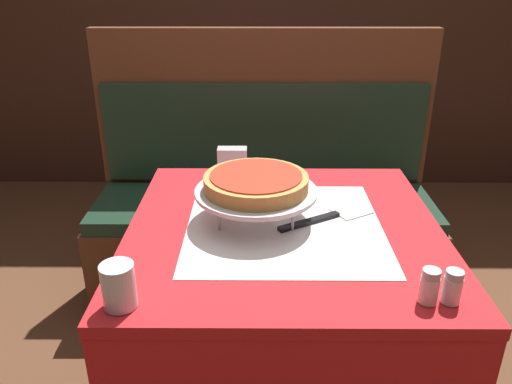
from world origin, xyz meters
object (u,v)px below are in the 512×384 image
pizza_server (327,217)px  napkin_holder (232,161)px  dining_table_front (283,260)px  deep_dish_pizza (256,182)px  water_glass_near (119,286)px  dining_table_rear (240,114)px  condiment_caddy (228,90)px  pepper_shaker (452,287)px  booth_bench (264,223)px  pizza_pan_stand (256,193)px  salt_shaker (429,286)px

pizza_server → napkin_holder: 0.45m
dining_table_front → pizza_server: (0.12, 0.04, 0.12)m
deep_dish_pizza → water_glass_near: (-0.28, -0.39, -0.07)m
dining_table_rear → deep_dish_pizza: (0.10, -1.54, 0.23)m
dining_table_rear → condiment_caddy: bearing=-120.7°
deep_dish_pizza → water_glass_near: bearing=-125.9°
pepper_shaker → condiment_caddy: (-0.58, 1.81, 0.01)m
booth_bench → condiment_caddy: 0.84m
deep_dish_pizza → water_glass_near: size_ratio=2.90×
booth_bench → pizza_server: (0.17, -0.75, 0.41)m
pizza_pan_stand → pepper_shaker: size_ratio=4.41×
dining_table_front → booth_bench: 0.84m
dining_table_front → deep_dish_pizza: deep_dish_pizza is taller
booth_bench → pepper_shaker: bearing=-71.2°
dining_table_rear → booth_bench: (0.13, -0.78, -0.29)m
booth_bench → pizza_pan_stand: size_ratio=4.40×
dining_table_front → dining_table_rear: 1.58m
pizza_pan_stand → pizza_server: 0.22m
dining_table_front → salt_shaker: size_ratio=10.88×
deep_dish_pizza → water_glass_near: deep_dish_pizza is taller
dining_table_front → water_glass_near: size_ratio=8.74×
deep_dish_pizza → salt_shaker: size_ratio=3.61×
water_glass_near → dining_table_rear: bearing=84.7°
dining_table_front → pizza_server: 0.18m
pizza_server → deep_dish_pizza: bearing=-176.5°
pizza_pan_stand → pepper_shaker: (0.42, -0.37, -0.05)m
deep_dish_pizza → condiment_caddy: bearing=96.4°
pizza_server → water_glass_near: bearing=-140.3°
dining_table_front → pizza_server: pizza_server is taller
pizza_server → napkin_holder: napkin_holder is taller
pizza_pan_stand → water_glass_near: bearing=-125.9°
pizza_server → water_glass_near: size_ratio=2.88×
salt_shaker → pizza_server: bearing=113.1°
dining_table_rear → pepper_shaker: bearing=-74.8°
napkin_holder → dining_table_rear: bearing=90.9°
dining_table_front → pizza_pan_stand: 0.22m
dining_table_front → pizza_pan_stand: size_ratio=2.55×
salt_shaker → napkin_holder: (-0.45, 0.73, 0.01)m
napkin_holder → deep_dish_pizza: bearing=-76.8°
dining_table_rear → water_glass_near: water_glass_near is taller
dining_table_front → dining_table_rear: size_ratio=1.14×
condiment_caddy → dining_table_rear: bearing=59.3°
napkin_holder → booth_bench: bearing=74.2°
dining_table_rear → pepper_shaker: (0.52, -1.91, 0.16)m
pizza_server → salt_shaker: (0.16, -0.39, 0.03)m
pizza_server → condiment_caddy: 1.47m
salt_shaker → napkin_holder: bearing=121.7°
pizza_pan_stand → napkin_holder: (-0.08, 0.36, -0.04)m
water_glass_near → salt_shaker: water_glass_near is taller
pizza_pan_stand → deep_dish_pizza: bearing=-90.0°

